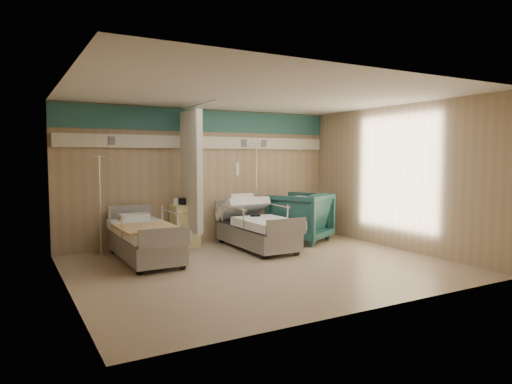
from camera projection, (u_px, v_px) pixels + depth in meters
ground at (263, 266)px, 7.53m from camera, size 6.00×5.00×0.00m
room_walls at (254, 153)px, 7.59m from camera, size 6.04×5.04×2.82m
bed_right at (257, 233)px, 8.93m from camera, size 1.00×2.16×0.63m
bed_left at (146, 243)px, 7.86m from camera, size 1.00×2.16×0.63m
bedside_cabinet at (185, 225)px, 9.14m from camera, size 0.50×0.48×0.85m
visitor_armchair at (300, 217)px, 9.67m from camera, size 1.54×1.55×1.05m
waffle_blanket at (301, 191)px, 9.59m from camera, size 0.86×0.81×0.08m
iv_stand_right at (256, 220)px, 9.96m from camera, size 0.38×0.38×2.11m
iv_stand_left at (101, 235)px, 8.37m from camera, size 0.33×0.33×1.82m
call_remote at (255, 216)px, 8.94m from camera, size 0.20×0.11×0.04m
tan_blanket at (148, 228)px, 7.39m from camera, size 0.92×1.15×0.04m
toiletry_bag at (186, 201)px, 9.11m from camera, size 0.28×0.24×0.13m
white_cup at (176, 202)px, 9.00m from camera, size 0.11×0.11×0.14m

